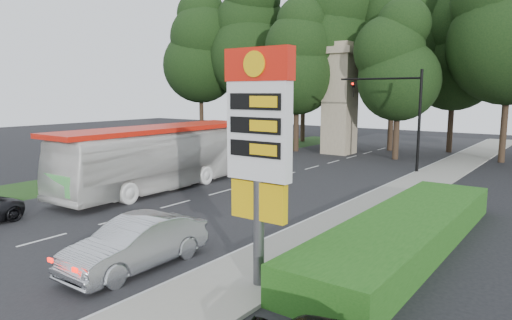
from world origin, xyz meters
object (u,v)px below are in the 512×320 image
Objects in this scene: transit_bus at (159,158)px; sedan_silver at (136,243)px; traffic_signal_mast at (401,106)px; gas_station_pylon at (259,136)px; streetlight_signs at (243,107)px; monument at (340,98)px.

transit_bus is 2.63× the size of sedan_silver.
traffic_signal_mast reaches higher than sedan_silver.
gas_station_pylon is 1.37× the size of sedan_silver.
gas_station_pylon is at bearing -51.04° from streetlight_signs.
monument reaches higher than sedan_silver.
traffic_signal_mast is at bearing -38.00° from monument.
streetlight_signs is (-12.67, -1.99, -0.23)m from traffic_signal_mast.
sedan_silver is (7.14, -29.13, -4.28)m from monument.
traffic_signal_mast is 0.90× the size of streetlight_signs.
monument is at bearing 142.00° from traffic_signal_mast.
gas_station_pylon reaches higher than sedan_silver.
transit_bus is (-1.50, -20.44, -3.27)m from monument.
transit_bus is at bearing -94.20° from monument.
streetlight_signs reaches higher than sedan_silver.
traffic_signal_mast is 1.44× the size of sedan_silver.
streetlight_signs is 9.44m from monument.
streetlight_signs is at bearing 103.01° from transit_bus.
streetlight_signs reaches higher than traffic_signal_mast.
monument is 30.29m from sedan_silver.
gas_station_pylon is 5.56m from sedan_silver.
streetlight_signs is at bearing -121.97° from monument.
monument is 0.76× the size of transit_bus.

